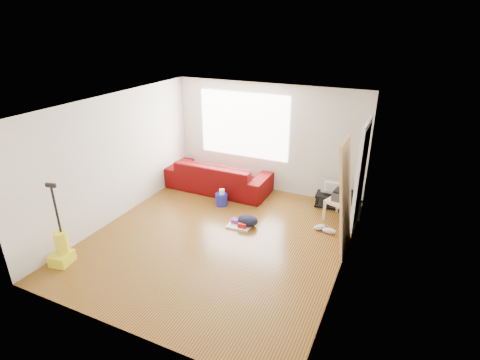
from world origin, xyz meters
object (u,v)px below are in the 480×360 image
at_px(side_table, 343,204).
at_px(backpack, 248,226).
at_px(cleaning_tray, 241,224).
at_px(vacuum, 61,249).
at_px(sofa, 219,189).
at_px(tv_stand, 332,200).
at_px(bucket, 222,205).

height_order(side_table, backpack, side_table).
xyz_separation_m(cleaning_tray, backpack, (0.12, 0.07, -0.05)).
distance_m(side_table, cleaning_tray, 2.08).
xyz_separation_m(cleaning_tray, vacuum, (-2.19, -2.35, 0.22)).
relative_size(sofa, cleaning_tray, 5.28).
bearing_deg(sofa, side_table, 174.63).
bearing_deg(tv_stand, bucket, -161.63).
distance_m(cleaning_tray, backpack, 0.15).
bearing_deg(side_table, backpack, -148.59).
bearing_deg(tv_stand, vacuum, -137.47).
xyz_separation_m(tv_stand, vacuum, (-3.65, -3.96, 0.12)).
height_order(side_table, cleaning_tray, side_table).
distance_m(sofa, vacuum, 3.83).
bearing_deg(cleaning_tray, sofa, 131.72).
xyz_separation_m(side_table, vacuum, (-3.95, -3.41, -0.11)).
bearing_deg(bucket, cleaning_tray, -40.57).
bearing_deg(backpack, sofa, 128.00).
distance_m(tv_stand, cleaning_tray, 2.18).
relative_size(sofa, side_table, 3.44).
height_order(side_table, vacuum, vacuum).
distance_m(bucket, cleaning_tray, 1.02).
xyz_separation_m(sofa, bucket, (0.43, -0.68, 0.00)).
bearing_deg(cleaning_tray, side_table, 31.30).
distance_m(sofa, side_table, 2.99).
relative_size(side_table, cleaning_tray, 1.53).
height_order(tv_stand, backpack, tv_stand).
bearing_deg(cleaning_tray, tv_stand, 47.97).
bearing_deg(bucket, side_table, 9.14).
xyz_separation_m(tv_stand, backpack, (-1.34, -1.55, -0.14)).
relative_size(tv_stand, bucket, 2.83).
height_order(tv_stand, vacuum, vacuum).
height_order(side_table, bucket, side_table).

